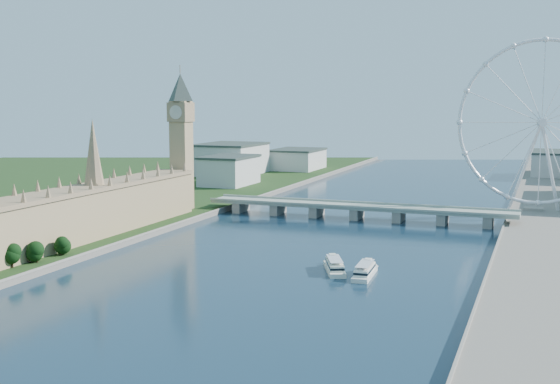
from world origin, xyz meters
The scene contains 8 objects.
ground centered at (0.00, 0.00, 0.00)m, with size 2000.00×2000.00×0.00m, color #193747.
parliament_range centered at (-128.00, 170.00, 18.48)m, with size 24.00×200.00×70.00m.
big_ben centered at (-128.00, 278.00, 66.57)m, with size 20.02×20.02×110.00m.
westminster_bridge centered at (0.00, 300.00, 6.63)m, with size 220.00×22.00×9.50m.
london_eye centered at (119.98, 355.08, 67.52)m, with size 113.60×39.12×124.30m.
city_skyline centered at (39.22, 560.08, 16.96)m, with size 505.00×280.00×32.00m.
tour_boat_near centered at (29.18, 144.21, 0.00)m, with size 8.17×31.87×7.06m, color silver, non-canonical shape.
tour_boat_far centered at (45.31, 140.06, 0.00)m, with size 8.05×31.42×6.96m, color silver, non-canonical shape.
Camera 1 is at (123.14, -179.43, 83.17)m, focal length 45.00 mm.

